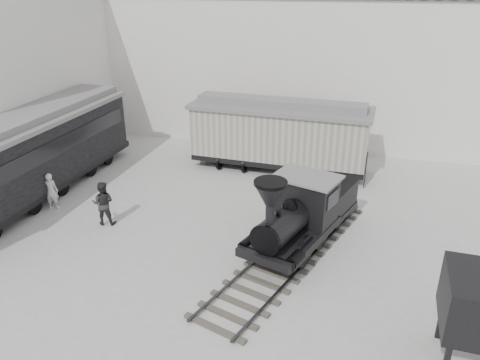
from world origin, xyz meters
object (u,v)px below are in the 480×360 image
(visitor_b, at_px, (103,203))
(passenger_coach, at_px, (30,156))
(locomotive, at_px, (301,217))
(visitor_a, at_px, (51,191))
(boxcar, at_px, (279,133))

(visitor_b, bearing_deg, passenger_coach, -32.46)
(visitor_b, bearing_deg, locomotive, 168.33)
(locomotive, relative_size, visitor_b, 5.39)
(locomotive, height_order, visitor_b, locomotive)
(visitor_a, xyz_separation_m, visitor_b, (2.83, -0.63, 0.10))
(boxcar, height_order, passenger_coach, boxcar)
(locomotive, relative_size, visitor_a, 6.04)
(visitor_a, bearing_deg, visitor_b, 150.36)
(passenger_coach, bearing_deg, locomotive, -4.15)
(locomotive, xyz_separation_m, passenger_coach, (-11.99, 1.16, 0.71))
(locomotive, height_order, passenger_coach, passenger_coach)
(boxcar, distance_m, visitor_b, 9.40)
(passenger_coach, distance_m, visitor_a, 1.99)
(visitor_a, bearing_deg, passenger_coach, -46.91)
(locomotive, distance_m, visitor_b, 7.76)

